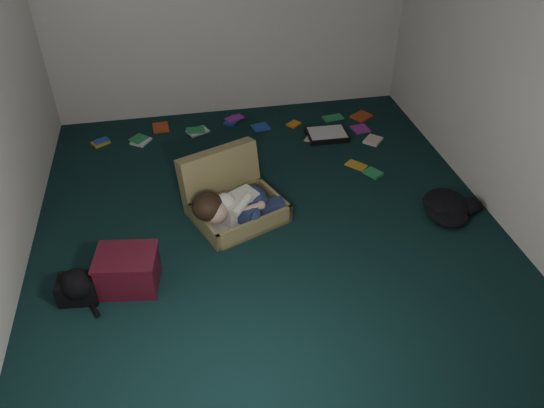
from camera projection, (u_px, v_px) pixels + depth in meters
name	position (u px, v px, depth m)	size (l,w,h in m)	color
floor	(269.00, 226.00, 4.65)	(4.50, 4.50, 0.00)	black
wall_front	(375.00, 326.00, 2.11)	(4.50, 4.50, 0.00)	silver
wall_right	(517.00, 67.00, 4.18)	(4.50, 4.50, 0.00)	silver
suitcase	(231.00, 197.00, 4.71)	(0.97, 0.96, 0.55)	#938351
person	(237.00, 206.00, 4.54)	(0.83, 0.43, 0.34)	white
maroon_bin	(128.00, 270.00, 3.98)	(0.50, 0.42, 0.31)	#4D0F1E
backpack	(78.00, 288.00, 3.91)	(0.36, 0.28, 0.21)	black
clothing_pile	(456.00, 204.00, 4.78)	(0.46, 0.38, 0.15)	black
paper_tray	(327.00, 134.00, 5.87)	(0.45, 0.34, 0.06)	black
book_scatter	(275.00, 135.00, 5.91)	(3.19, 1.59, 0.02)	gold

